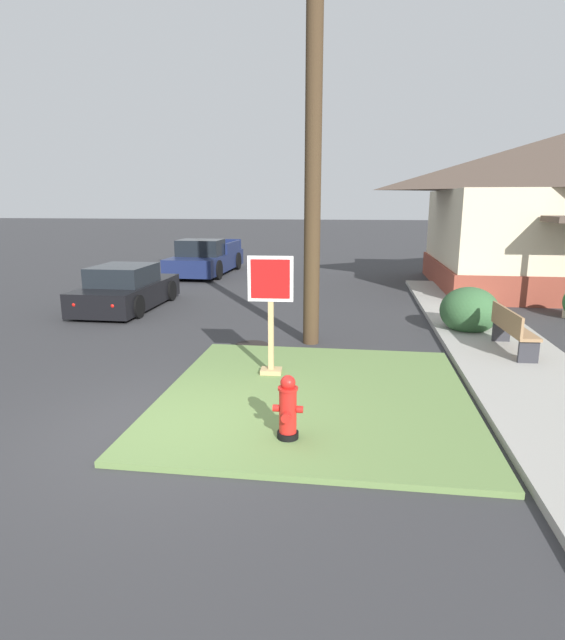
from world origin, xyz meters
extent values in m
plane|color=#333335|center=(0.00, 0.00, 0.00)|extent=(160.00, 160.00, 0.00)
cube|color=#668447|center=(1.82, 1.49, 0.04)|extent=(4.71, 5.07, 0.08)
cube|color=#9E9B93|center=(5.38, 5.46, 0.06)|extent=(2.20, 15.87, 0.12)
cylinder|color=black|center=(1.59, -0.12, 0.12)|extent=(0.27, 0.28, 0.08)
cylinder|color=red|center=(1.59, -0.12, 0.44)|extent=(0.22, 0.22, 0.57)
cylinder|color=red|center=(1.59, -0.12, 0.74)|extent=(0.25, 0.25, 0.03)
sphere|color=red|center=(1.59, -0.12, 0.82)|extent=(0.19, 0.19, 0.19)
cube|color=red|center=(1.59, -0.12, 0.89)|extent=(0.04, 0.04, 0.04)
cylinder|color=red|center=(1.44, -0.12, 0.47)|extent=(0.08, 0.09, 0.09)
cylinder|color=red|center=(1.74, -0.12, 0.47)|extent=(0.08, 0.09, 0.09)
cylinder|color=red|center=(1.59, -0.28, 0.42)|extent=(0.12, 0.09, 0.12)
cube|color=tan|center=(0.98, 2.33, 1.07)|extent=(0.09, 0.09, 1.98)
cube|color=tan|center=(0.98, 2.33, 0.12)|extent=(0.37, 0.30, 0.08)
cube|color=white|center=(0.99, 2.28, 1.75)|extent=(0.76, 0.05, 0.76)
cube|color=red|center=(0.99, 2.27, 1.75)|extent=(0.65, 0.05, 0.65)
cylinder|color=black|center=(0.24, 4.32, 0.01)|extent=(0.70, 0.70, 0.02)
cube|color=black|center=(-4.06, 7.70, 0.41)|extent=(1.72, 4.00, 0.64)
cube|color=black|center=(-4.06, 7.50, 0.97)|extent=(1.48, 1.84, 0.56)
cylinder|color=black|center=(-4.86, 8.95, 0.31)|extent=(0.22, 0.62, 0.62)
cylinder|color=black|center=(-3.25, 8.94, 0.31)|extent=(0.22, 0.62, 0.62)
cylinder|color=black|center=(-4.87, 6.47, 0.31)|extent=(0.22, 0.62, 0.62)
cylinder|color=black|center=(-3.25, 6.46, 0.31)|extent=(0.22, 0.62, 0.62)
sphere|color=white|center=(-4.57, 9.66, 0.47)|extent=(0.14, 0.14, 0.14)
sphere|color=red|center=(-4.58, 5.74, 0.47)|extent=(0.12, 0.12, 0.12)
sphere|color=white|center=(-3.54, 9.65, 0.47)|extent=(0.14, 0.14, 0.14)
sphere|color=red|center=(-3.55, 5.74, 0.47)|extent=(0.12, 0.12, 0.12)
cube|color=#19234C|center=(-3.82, 14.97, 0.50)|extent=(2.06, 5.22, 0.68)
cube|color=black|center=(-3.84, 14.25, 1.14)|extent=(1.75, 1.38, 0.68)
cube|color=#19234C|center=(-2.88, 15.86, 1.06)|extent=(0.15, 2.18, 0.44)
cube|color=#19234C|center=(-4.73, 15.90, 1.06)|extent=(0.15, 2.18, 0.44)
cube|color=#19234C|center=(-3.77, 17.51, 1.06)|extent=(1.76, 0.14, 0.44)
cylinder|color=black|center=(-2.94, 13.40, 0.38)|extent=(0.28, 0.77, 0.76)
cylinder|color=black|center=(-4.77, 13.44, 0.38)|extent=(0.28, 0.77, 0.76)
cylinder|color=black|center=(-2.87, 16.51, 0.38)|extent=(0.28, 0.77, 0.76)
cylinder|color=black|center=(-4.71, 16.55, 0.38)|extent=(0.28, 0.77, 0.76)
cube|color=#93704C|center=(5.51, 4.19, 0.56)|extent=(0.49, 1.68, 0.06)
cube|color=#93704C|center=(5.33, 4.18, 0.78)|extent=(0.15, 1.66, 0.38)
cube|color=#2D2D33|center=(5.55, 3.44, 0.33)|extent=(0.36, 0.08, 0.41)
cube|color=#2D2D33|center=(5.47, 4.94, 0.33)|extent=(0.36, 0.08, 0.41)
cylinder|color=#42301E|center=(1.47, 4.68, 5.08)|extent=(0.34, 0.34, 10.16)
ellipsoid|color=#355F36|center=(5.02, 6.00, 0.54)|extent=(1.32, 1.32, 1.09)
camera|label=1|loc=(2.36, -6.12, 3.01)|focal=29.01mm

